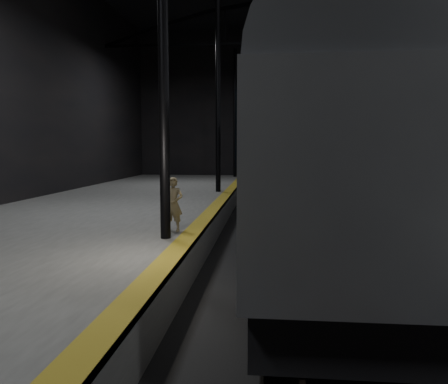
# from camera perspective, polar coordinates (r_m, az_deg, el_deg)

# --- Properties ---
(ground) EXTENTS (44.00, 44.00, 0.00)m
(ground) POSITION_cam_1_polar(r_m,az_deg,el_deg) (15.25, 10.19, -6.83)
(ground) COLOR black
(ground) RESTS_ON ground
(platform_left) EXTENTS (9.00, 43.80, 1.00)m
(platform_left) POSITION_cam_1_polar(r_m,az_deg,el_deg) (16.36, -17.05, -4.36)
(platform_left) COLOR #50504D
(platform_left) RESTS_ON ground
(tactile_strip) EXTENTS (0.50, 43.80, 0.01)m
(tactile_strip) POSITION_cam_1_polar(r_m,az_deg,el_deg) (15.16, -2.10, -2.96)
(tactile_strip) COLOR olive
(tactile_strip) RESTS_ON platform_left
(track) EXTENTS (2.40, 43.00, 0.24)m
(track) POSITION_cam_1_polar(r_m,az_deg,el_deg) (15.24, 10.19, -6.58)
(track) COLOR #3F3328
(track) RESTS_ON ground
(train) EXTENTS (3.27, 21.90, 5.85)m
(train) POSITION_cam_1_polar(r_m,az_deg,el_deg) (16.36, 9.99, 5.55)
(train) COLOR #AAACB2
(train) RESTS_ON ground
(woman) EXTENTS (0.59, 0.42, 1.51)m
(woman) POSITION_cam_1_polar(r_m,az_deg,el_deg) (12.17, -6.64, -1.60)
(woman) COLOR tan
(woman) RESTS_ON platform_left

